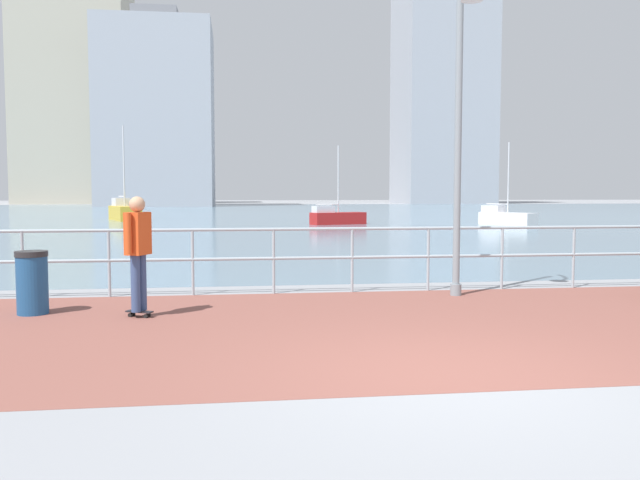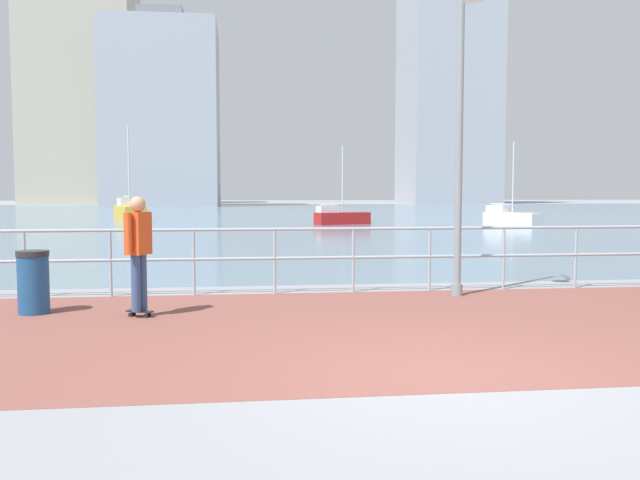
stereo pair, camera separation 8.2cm
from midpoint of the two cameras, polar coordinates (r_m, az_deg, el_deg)
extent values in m
plane|color=gray|center=(46.08, -4.40, 1.93)|extent=(220.00, 220.00, 0.00)
cube|color=brown|center=(8.85, 6.48, -7.43)|extent=(28.00, 5.93, 0.01)
cube|color=slate|center=(56.46, -4.87, 2.34)|extent=(180.00, 88.00, 0.00)
cylinder|color=#9EADB7|center=(12.00, -24.24, -1.99)|extent=(0.05, 0.05, 1.14)
cylinder|color=#9EADB7|center=(11.66, -17.66, -1.98)|extent=(0.05, 0.05, 1.14)
cylinder|color=#9EADB7|center=(11.48, -10.78, -1.95)|extent=(0.05, 0.05, 1.14)
cylinder|color=#9EADB7|center=(11.47, -3.78, -1.89)|extent=(0.05, 0.05, 1.14)
cylinder|color=#9EADB7|center=(11.63, 3.12, -1.81)|extent=(0.05, 0.05, 1.14)
cylinder|color=#9EADB7|center=(11.96, 9.75, -1.70)|extent=(0.05, 0.05, 1.14)
cylinder|color=#9EADB7|center=(12.43, 15.95, -1.58)|extent=(0.05, 0.05, 1.14)
cylinder|color=#9EADB7|center=(13.04, 21.63, -1.45)|extent=(0.05, 0.05, 1.14)
cylinder|color=#9EADB7|center=(11.59, 3.14, 0.99)|extent=(25.20, 0.06, 0.06)
cylinder|color=#9EADB7|center=(11.63, 3.13, -1.53)|extent=(25.20, 0.06, 0.06)
cylinder|color=gray|center=(11.54, 12.09, -4.29)|extent=(0.19, 0.19, 0.20)
cylinder|color=gray|center=(11.45, 12.28, 8.08)|extent=(0.12, 0.12, 5.16)
cylinder|color=black|center=(9.77, -16.01, -6.30)|extent=(0.07, 0.05, 0.06)
cylinder|color=black|center=(9.83, -15.76, -6.23)|extent=(0.07, 0.05, 0.06)
cylinder|color=black|center=(9.63, -14.74, -6.43)|extent=(0.07, 0.05, 0.06)
cylinder|color=black|center=(9.69, -14.50, -6.36)|extent=(0.07, 0.05, 0.06)
cube|color=black|center=(9.72, -15.26, -6.04)|extent=(0.41, 0.27, 0.02)
cylinder|color=#384C7A|center=(9.59, -15.57, -3.68)|extent=(0.17, 0.17, 0.81)
cylinder|color=#384C7A|center=(9.73, -15.05, -3.56)|extent=(0.17, 0.17, 0.81)
cube|color=#D84C1E|center=(9.59, -15.39, 0.56)|extent=(0.36, 0.41, 0.60)
cylinder|color=#D84C1E|center=(9.40, -16.17, 0.57)|extent=(0.12, 0.12, 0.57)
cylinder|color=#D84C1E|center=(9.78, -14.65, 0.73)|extent=(0.12, 0.12, 0.57)
sphere|color=tan|center=(9.57, -15.44, 3.03)|extent=(0.22, 0.22, 0.22)
cylinder|color=navy|center=(10.44, -23.58, -3.63)|extent=(0.44, 0.44, 0.85)
cylinder|color=#262628|center=(10.39, -23.65, -1.09)|extent=(0.46, 0.46, 0.08)
cube|color=white|center=(37.21, 16.53, 1.78)|extent=(2.48, 3.29, 0.69)
cube|color=silver|center=(37.78, 15.37, 2.65)|extent=(1.18, 1.35, 0.38)
cylinder|color=silver|center=(37.19, 16.60, 5.26)|extent=(0.08, 0.08, 3.84)
cylinder|color=silver|center=(37.62, 15.68, 3.05)|extent=(0.78, 1.29, 0.06)
cube|color=#B21E1E|center=(36.69, 2.04, 1.90)|extent=(3.29, 1.97, 0.67)
cube|color=silver|center=(36.24, 0.73, 2.71)|extent=(1.29, 1.02, 0.37)
cylinder|color=silver|center=(36.67, 2.05, 5.35)|extent=(0.07, 0.07, 3.74)
cylinder|color=silver|center=(36.35, 1.08, 3.12)|extent=(1.35, 0.53, 0.06)
cube|color=gold|center=(43.80, -16.25, 2.27)|extent=(2.72, 4.50, 0.92)
cube|color=silver|center=(45.06, -16.57, 3.22)|extent=(1.40, 1.78, 0.51)
cylinder|color=silver|center=(43.82, -16.33, 6.22)|extent=(0.10, 0.10, 5.13)
cylinder|color=silver|center=(44.71, -16.50, 3.68)|extent=(0.73, 1.85, 0.08)
cube|color=#A3A8B2|center=(113.33, 11.14, 12.44)|extent=(14.43, 14.34, 36.53)
cube|color=#B2AD99|center=(114.99, -20.12, 12.95)|extent=(17.03, 14.36, 39.71)
cube|color=#A3A8B2|center=(91.46, -13.55, 10.45)|extent=(14.71, 13.38, 23.99)
cube|color=slate|center=(93.81, -13.70, 18.37)|extent=(5.88, 5.35, 2.00)
camera|label=1|loc=(0.04, -89.75, 0.02)|focal=36.58mm
camera|label=2|loc=(0.04, 90.25, -0.02)|focal=36.58mm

